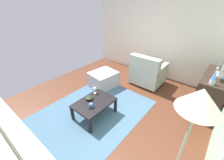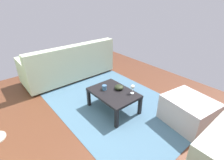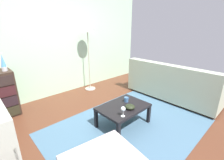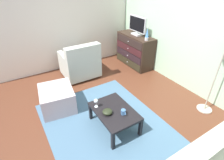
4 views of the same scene
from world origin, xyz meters
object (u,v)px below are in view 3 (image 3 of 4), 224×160
at_px(mug, 126,99).
at_px(standing_lamp, 88,34).
at_px(couch_large, 172,85).
at_px(coffee_table, 123,108).
at_px(bowl_decorative, 130,107).
at_px(lava_lamp, 3,63).
at_px(wine_glass, 123,109).

bearing_deg(mug, standing_lamp, 76.46).
bearing_deg(couch_large, coffee_table, 178.78).
relative_size(bowl_decorative, standing_lamp, 0.09).
xyz_separation_m(lava_lamp, bowl_decorative, (1.29, -1.87, -0.61)).
bearing_deg(mug, bowl_decorative, -124.91).
xyz_separation_m(wine_glass, standing_lamp, (0.79, 1.95, 0.96)).
xyz_separation_m(lava_lamp, standing_lamp, (1.83, -0.00, 0.43)).
relative_size(couch_large, standing_lamp, 1.23).
bearing_deg(bowl_decorative, mug, 55.09).
xyz_separation_m(couch_large, standing_lamp, (-1.09, 1.77, 1.11)).
xyz_separation_m(bowl_decorative, couch_large, (1.63, 0.10, -0.07)).
xyz_separation_m(wine_glass, mug, (0.39, 0.28, -0.07)).
distance_m(wine_glass, bowl_decorative, 0.27).
distance_m(lava_lamp, coffee_table, 2.27).
bearing_deg(coffee_table, lava_lamp, 126.26).
relative_size(mug, standing_lamp, 0.07).
xyz_separation_m(coffee_table, couch_large, (1.64, -0.04, 0.02)).
xyz_separation_m(mug, couch_large, (1.49, -0.11, -0.07)).
bearing_deg(standing_lamp, mug, -103.54).
height_order(bowl_decorative, couch_large, couch_large).
height_order(lava_lamp, mug, lava_lamp).
bearing_deg(couch_large, mug, 175.84).
bearing_deg(couch_large, lava_lamp, 148.67).
bearing_deg(mug, coffee_table, -154.71).
xyz_separation_m(coffee_table, standing_lamp, (0.55, 1.74, 1.12)).
height_order(bowl_decorative, standing_lamp, standing_lamp).
height_order(coffee_table, bowl_decorative, bowl_decorative).
distance_m(couch_large, standing_lamp, 2.35).
xyz_separation_m(wine_glass, bowl_decorative, (0.24, 0.08, -0.08)).
distance_m(coffee_table, couch_large, 1.64).
height_order(lava_lamp, couch_large, lava_lamp).
distance_m(mug, standing_lamp, 2.00).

